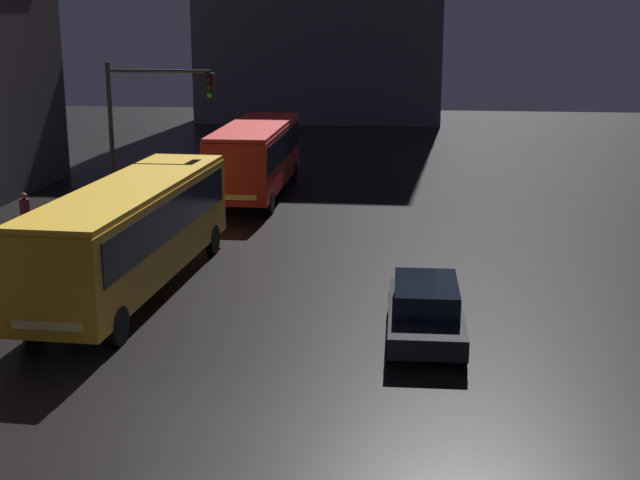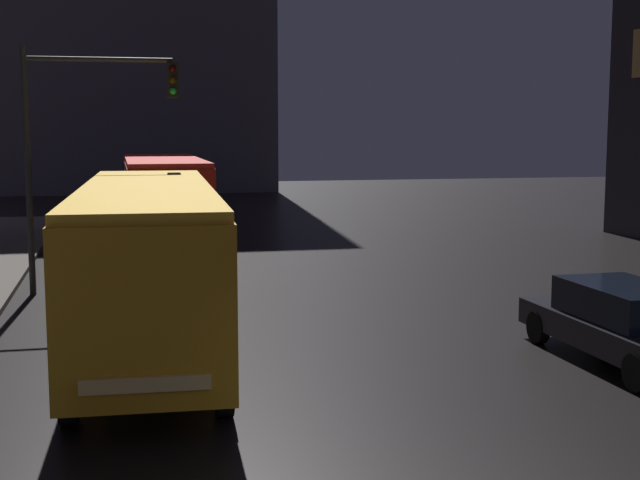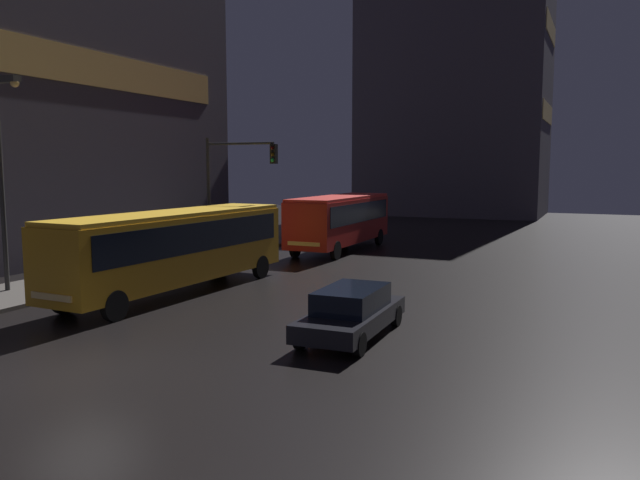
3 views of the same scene
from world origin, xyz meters
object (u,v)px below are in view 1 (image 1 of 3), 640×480
object	(u,v)px
bus_near	(133,226)
bus_far	(256,152)
traffic_light_main	(147,119)
car_taxi	(426,309)
pedestrian_mid	(25,215)

from	to	relation	value
bus_near	bus_far	world-z (taller)	bus_far
bus_near	traffic_light_main	size ratio (longest dim) A/B	1.85
bus_near	car_taxi	distance (m)	8.99
bus_far	pedestrian_mid	xyz separation A→B (m)	(-6.18, -9.95, -0.75)
bus_near	pedestrian_mid	xyz separation A→B (m)	(-5.23, 4.23, -0.75)
pedestrian_mid	traffic_light_main	xyz separation A→B (m)	(3.82, 2.04, 3.07)
car_taxi	traffic_light_main	size ratio (longest dim) A/B	0.77
bus_far	car_taxi	distance (m)	18.72
car_taxi	traffic_light_main	bearing A→B (deg)	-44.52
bus_far	traffic_light_main	xyz separation A→B (m)	(-2.36, -7.91, 2.32)
car_taxi	traffic_light_main	distance (m)	13.92
bus_far	car_taxi	bearing A→B (deg)	113.12
car_taxi	pedestrian_mid	size ratio (longest dim) A/B	2.65
car_taxi	pedestrian_mid	distance (m)	15.42
pedestrian_mid	traffic_light_main	size ratio (longest dim) A/B	0.29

